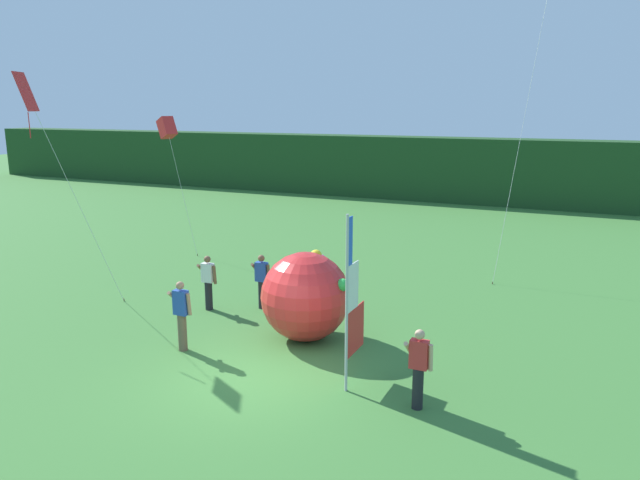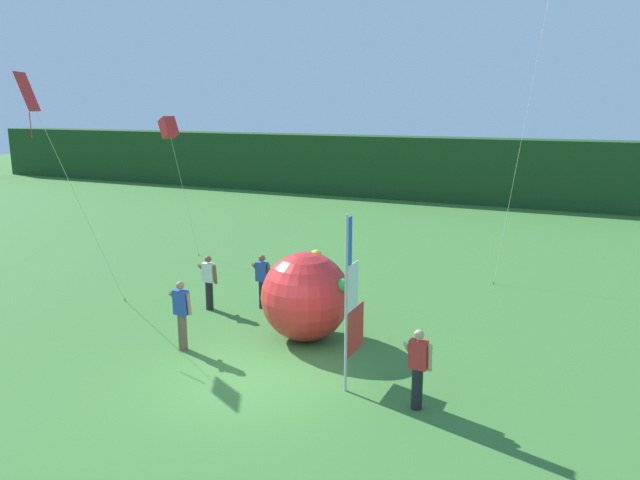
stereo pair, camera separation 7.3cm
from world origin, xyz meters
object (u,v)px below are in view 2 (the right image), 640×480
object	(u,v)px
person_far_left	(182,313)
person_far_right	(262,280)
kite_red_box_2	(168,128)
kite_red_diamond_0	(30,99)
person_near_banner	(209,281)
person_mid_field	(418,367)
banner_flag	(351,305)
inflatable_balloon	(306,296)

from	to	relation	value
person_far_left	person_far_right	xyz separation A→B (m)	(0.20, 3.55, -0.07)
kite_red_box_2	kite_red_diamond_0	bearing A→B (deg)	-80.23
person_near_banner	kite_red_box_2	size ratio (longest dim) A/B	0.30
person_far_right	kite_red_diamond_0	size ratio (longest dim) A/B	0.24
person_near_banner	person_far_left	bearing A→B (deg)	-67.30
person_far_right	kite_red_box_2	world-z (taller)	kite_red_box_2
person_mid_field	person_far_right	size ratio (longest dim) A/B	1.02
person_mid_field	person_far_left	xyz separation A→B (m)	(-6.04, 0.45, 0.05)
kite_red_diamond_0	banner_flag	bearing A→B (deg)	-4.72
banner_flag	inflatable_balloon	bearing A→B (deg)	136.08
person_near_banner	person_mid_field	xyz separation A→B (m)	(7.21, -3.23, 0.02)
person_mid_field	inflatable_balloon	xyz separation A→B (m)	(-3.62, 2.37, 0.26)
person_mid_field	kite_red_diamond_0	world-z (taller)	kite_red_diamond_0
person_near_banner	kite_red_box_2	distance (m)	8.67
banner_flag	kite_red_box_2	world-z (taller)	kite_red_box_2
person_mid_field	kite_red_box_2	distance (m)	15.82
person_mid_field	person_near_banner	bearing A→B (deg)	155.83
person_mid_field	inflatable_balloon	bearing A→B (deg)	146.80
person_far_right	inflatable_balloon	distance (m)	2.78
inflatable_balloon	kite_red_box_2	world-z (taller)	kite_red_box_2
banner_flag	kite_red_diamond_0	xyz separation A→B (m)	(-9.82, 0.81, 4.23)
person_far_left	inflatable_balloon	world-z (taller)	inflatable_balloon
person_near_banner	inflatable_balloon	world-z (taller)	inflatable_balloon
person_far_left	kite_red_diamond_0	distance (m)	7.43
inflatable_balloon	kite_red_diamond_0	distance (m)	9.26
person_far_left	person_far_right	world-z (taller)	person_far_left
kite_red_box_2	person_mid_field	bearing A→B (deg)	-34.03
kite_red_diamond_0	person_far_left	bearing A→B (deg)	-8.09
inflatable_balloon	kite_red_diamond_0	world-z (taller)	kite_red_diamond_0
person_near_banner	person_mid_field	size ratio (longest dim) A/B	0.98
banner_flag	kite_red_diamond_0	distance (m)	10.72
kite_red_diamond_0	kite_red_box_2	world-z (taller)	kite_red_diamond_0
banner_flag	inflatable_balloon	distance (m)	2.91
inflatable_balloon	person_far_right	bearing A→B (deg)	143.83
kite_red_box_2	person_far_left	bearing A→B (deg)	-50.76
banner_flag	person_mid_field	size ratio (longest dim) A/B	2.28
inflatable_balloon	person_far_left	bearing A→B (deg)	-141.73
inflatable_balloon	kite_red_box_2	size ratio (longest dim) A/B	0.43
person_mid_field	kite_red_diamond_0	distance (m)	12.56
banner_flag	kite_red_diamond_0	bearing A→B (deg)	175.28
inflatable_balloon	person_mid_field	bearing A→B (deg)	-33.20
person_far_left	kite_red_diamond_0	xyz separation A→B (m)	(-5.35, 0.76, 5.11)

